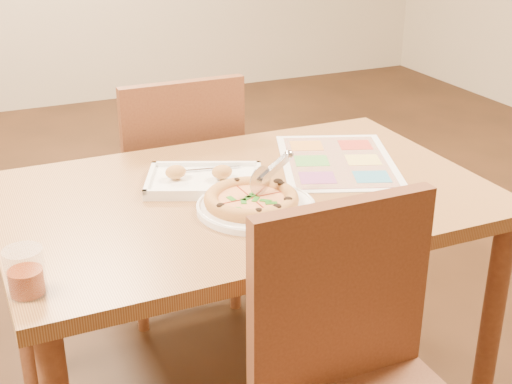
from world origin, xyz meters
name	(u,v)px	position (x,y,z in m)	size (l,w,h in m)	color
dining_table	(245,219)	(0.00, 0.00, 0.63)	(1.30, 0.85, 0.72)	olive
chair_near	(360,364)	(0.00, -0.60, 0.57)	(0.42, 0.42, 0.47)	brown
chair_far	(177,169)	(0.00, 0.60, 0.57)	(0.42, 0.42, 0.47)	brown
plate	(256,207)	(-0.02, -0.12, 0.73)	(0.30, 0.30, 0.02)	white
pizza	(251,199)	(-0.03, -0.12, 0.75)	(0.24, 0.24, 0.04)	#D58F48
pizza_cutter	(270,172)	(0.03, -0.09, 0.80)	(0.14, 0.07, 0.09)	silver
appetizer_tray	(204,181)	(-0.09, 0.08, 0.73)	(0.37, 0.32, 0.06)	white
glass_tumbler	(25,275)	(-0.61, -0.30, 0.76)	(0.08, 0.08, 0.10)	maroon
menu	(337,161)	(0.34, 0.09, 0.72)	(0.33, 0.46, 0.01)	white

